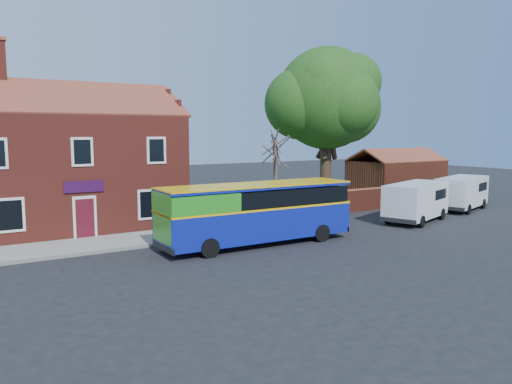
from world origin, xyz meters
TOP-DOWN VIEW (x-y plane):
  - ground at (0.00, 0.00)m, footprint 120.00×120.00m
  - pavement at (-7.00, 5.75)m, footprint 18.00×3.50m
  - kerb at (-7.00, 4.00)m, footprint 18.00×0.15m
  - grass_strip at (13.00, 13.00)m, footprint 26.00×12.00m
  - shop_building at (-7.02, 11.50)m, footprint 12.30×8.13m
  - boundary_wall at (13.00, 7.00)m, footprint 22.00×0.38m
  - outbuilding at (22.00, 13.00)m, footprint 8.20×5.06m
  - bus at (-0.27, 1.76)m, footprint 10.03×2.65m
  - van_near at (12.00, 2.03)m, footprint 5.95×3.93m
  - van_far at (18.56, 3.54)m, footprint 5.83×3.79m
  - large_tree at (12.44, 11.61)m, footprint 9.95×7.88m
  - bare_tree at (6.82, 10.22)m, footprint 2.07×2.46m

SIDE VIEW (x-z plane):
  - ground at x=0.00m, z-range 0.00..0.00m
  - grass_strip at x=13.00m, z-range 0.00..0.04m
  - pavement at x=-7.00m, z-range 0.00..0.12m
  - kerb at x=-7.00m, z-range 0.00..0.14m
  - boundary_wall at x=13.00m, z-range 0.01..1.61m
  - van_far at x=18.56m, z-range 0.14..2.53m
  - van_near at x=12.00m, z-range 0.15..2.57m
  - outbuilding at x=22.00m, z-range -0.48..3.69m
  - bus at x=-0.27m, z-range 0.21..3.26m
  - bare_tree at x=6.82m, z-range 0.07..5.59m
  - shop_building at x=-7.02m, z-range -1.84..8.66m
  - large_tree at x=12.44m, z-range 1.88..14.02m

